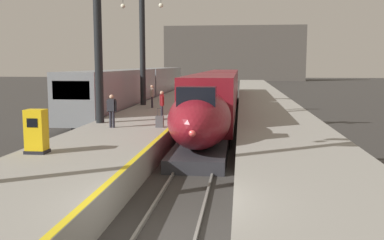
# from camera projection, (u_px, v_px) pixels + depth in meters

# --- Properties ---
(ground_plane) EXTENTS (260.00, 260.00, 0.00)m
(ground_plane) POSITION_uv_depth(u_px,v_px,m) (165.00, 240.00, 10.57)
(ground_plane) COLOR #33302D
(platform_left) EXTENTS (4.80, 110.00, 1.05)m
(platform_left) POSITION_uv_depth(u_px,v_px,m) (169.00, 110.00, 35.34)
(platform_left) COLOR gray
(platform_left) RESTS_ON ground
(platform_right) EXTENTS (4.80, 110.00, 1.05)m
(platform_right) POSITION_uv_depth(u_px,v_px,m) (269.00, 111.00, 34.44)
(platform_right) COLOR gray
(platform_right) RESTS_ON ground
(platform_left_safety_stripe) EXTENTS (0.20, 107.80, 0.01)m
(platform_left_safety_stripe) POSITION_uv_depth(u_px,v_px,m) (196.00, 104.00, 35.02)
(platform_left_safety_stripe) COLOR yellow
(platform_left_safety_stripe) RESTS_ON platform_left
(rail_main_left) EXTENTS (0.08, 110.00, 0.12)m
(rail_main_left) POSITION_uv_depth(u_px,v_px,m) (211.00, 113.00, 37.74)
(rail_main_left) COLOR slate
(rail_main_left) RESTS_ON ground
(rail_main_right) EXTENTS (0.08, 110.00, 0.12)m
(rail_main_right) POSITION_uv_depth(u_px,v_px,m) (228.00, 113.00, 37.58)
(rail_main_right) COLOR slate
(rail_main_right) RESTS_ON ground
(rail_secondary_left) EXTENTS (0.08, 110.00, 0.12)m
(rail_secondary_left) POSITION_uv_depth(u_px,v_px,m) (121.00, 111.00, 38.64)
(rail_secondary_left) COLOR slate
(rail_secondary_left) RESTS_ON ground
(rail_secondary_right) EXTENTS (0.08, 110.00, 0.12)m
(rail_secondary_right) POSITION_uv_depth(u_px,v_px,m) (137.00, 112.00, 38.47)
(rail_secondary_right) COLOR slate
(rail_secondary_right) RESTS_ON ground
(highspeed_train_main) EXTENTS (2.92, 37.84, 3.60)m
(highspeed_train_main) POSITION_uv_depth(u_px,v_px,m) (218.00, 94.00, 34.34)
(highspeed_train_main) COLOR maroon
(highspeed_train_main) RESTS_ON ground
(regional_train_adjacent) EXTENTS (2.85, 36.60, 3.80)m
(regional_train_adjacent) POSITION_uv_depth(u_px,v_px,m) (141.00, 86.00, 43.22)
(regional_train_adjacent) COLOR gray
(regional_train_adjacent) RESTS_ON ground
(station_column_mid) EXTENTS (4.00, 0.68, 10.03)m
(station_column_mid) POSITION_uv_depth(u_px,v_px,m) (97.00, 12.00, 23.09)
(station_column_mid) COLOR black
(station_column_mid) RESTS_ON platform_left
(station_column_far) EXTENTS (4.00, 0.68, 8.66)m
(station_column_far) POSITION_uv_depth(u_px,v_px,m) (142.00, 38.00, 33.69)
(station_column_far) COLOR black
(station_column_far) RESTS_ON platform_left
(passenger_near_edge) EXTENTS (0.56, 0.30, 1.69)m
(passenger_near_edge) POSITION_uv_depth(u_px,v_px,m) (112.00, 108.00, 21.90)
(passenger_near_edge) COLOR #23232D
(passenger_near_edge) RESTS_ON platform_left
(passenger_mid_platform) EXTENTS (0.26, 0.57, 1.69)m
(passenger_mid_platform) POSITION_uv_depth(u_px,v_px,m) (152.00, 94.00, 32.00)
(passenger_mid_platform) COLOR #23232D
(passenger_mid_platform) RESTS_ON platform_left
(passenger_far_waiting) EXTENTS (0.32, 0.55, 1.69)m
(passenger_far_waiting) POSITION_uv_depth(u_px,v_px,m) (162.00, 103.00, 24.95)
(passenger_far_waiting) COLOR #23232D
(passenger_far_waiting) RESTS_ON platform_left
(rolling_suitcase) EXTENTS (0.40, 0.22, 0.98)m
(rolling_suitcase) POSITION_uv_depth(u_px,v_px,m) (160.00, 122.00, 22.06)
(rolling_suitcase) COLOR #4C4C51
(rolling_suitcase) RESTS_ON platform_left
(ticket_machine_yellow) EXTENTS (0.76, 0.62, 1.60)m
(ticket_machine_yellow) POSITION_uv_depth(u_px,v_px,m) (36.00, 133.00, 15.63)
(ticket_machine_yellow) COLOR yellow
(ticket_machine_yellow) RESTS_ON platform_left
(terminus_back_wall) EXTENTS (36.00, 2.00, 14.00)m
(terminus_back_wall) POSITION_uv_depth(u_px,v_px,m) (234.00, 53.00, 110.18)
(terminus_back_wall) COLOR #4C4742
(terminus_back_wall) RESTS_ON ground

